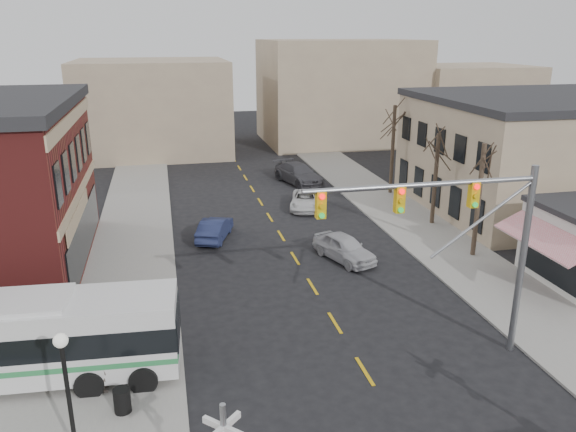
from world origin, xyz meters
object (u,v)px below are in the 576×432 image
at_px(car_a, 344,248).
at_px(traffic_signal_mast, 467,227).
at_px(pedestrian_far, 85,315).
at_px(car_c, 306,200).
at_px(trash_bin, 122,400).
at_px(street_lamp, 65,370).
at_px(pedestrian_near, 103,371).
at_px(transit_bus, 2,340).
at_px(car_d, 298,174).
at_px(car_b, 215,229).

bearing_deg(car_a, traffic_signal_mast, -103.39).
bearing_deg(pedestrian_far, car_c, 15.84).
height_order(trash_bin, car_a, car_a).
xyz_separation_m(street_lamp, trash_bin, (1.33, 1.82, -2.61)).
height_order(trash_bin, pedestrian_near, pedestrian_near).
distance_m(transit_bus, car_c, 25.58).
xyz_separation_m(street_lamp, car_c, (13.65, 24.03, -2.53)).
bearing_deg(car_c, car_d, 97.40).
height_order(street_lamp, trash_bin, street_lamp).
xyz_separation_m(traffic_signal_mast, car_a, (-1.22, 10.97, -4.94)).
bearing_deg(trash_bin, traffic_signal_mast, 3.63).
xyz_separation_m(street_lamp, pedestrian_near, (0.62, 3.27, -2.23)).
xyz_separation_m(trash_bin, pedestrian_far, (-1.83, 5.87, 0.48)).
bearing_deg(street_lamp, car_b, 71.67).
bearing_deg(trash_bin, car_c, 60.99).
xyz_separation_m(traffic_signal_mast, street_lamp, (-14.56, -2.66, -2.52)).
bearing_deg(pedestrian_far, traffic_signal_mast, -51.75).
bearing_deg(car_c, car_b, -127.93).
distance_m(car_c, pedestrian_near, 24.52).
bearing_deg(pedestrian_far, trash_bin, -105.92).
bearing_deg(car_b, transit_bus, 76.39).
xyz_separation_m(traffic_signal_mast, car_b, (-8.32, 16.17, -4.99)).
bearing_deg(pedestrian_far, pedestrian_near, -109.08).
distance_m(car_d, pedestrian_far, 28.39).
relative_size(street_lamp, car_a, 0.95).
bearing_deg(traffic_signal_mast, car_d, 89.28).
height_order(trash_bin, car_c, car_c).
bearing_deg(car_a, pedestrian_near, -160.56).
relative_size(street_lamp, trash_bin, 4.77).
height_order(trash_bin, car_d, car_d).
distance_m(car_a, pedestrian_far, 15.06).
bearing_deg(car_b, traffic_signal_mast, 136.82).
height_order(transit_bus, traffic_signal_mast, traffic_signal_mast).
height_order(car_d, pedestrian_far, pedestrian_far).
height_order(car_a, pedestrian_far, pedestrian_far).
bearing_deg(car_b, street_lamp, 91.26).
height_order(car_c, car_d, car_d).
xyz_separation_m(trash_bin, car_c, (12.31, 22.21, 0.08)).
distance_m(traffic_signal_mast, street_lamp, 15.01).
height_order(pedestrian_near, pedestrian_far, pedestrian_far).
relative_size(car_a, car_b, 1.04).
distance_m(trash_bin, car_c, 25.39).
bearing_deg(car_c, trash_bin, -102.00).
height_order(transit_bus, pedestrian_far, transit_bus).
relative_size(transit_bus, street_lamp, 3.07).
height_order(traffic_signal_mast, car_c, traffic_signal_mast).
height_order(traffic_signal_mast, street_lamp, traffic_signal_mast).
bearing_deg(transit_bus, pedestrian_far, 50.06).
height_order(street_lamp, car_d, street_lamp).
bearing_deg(traffic_signal_mast, street_lamp, -169.64).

